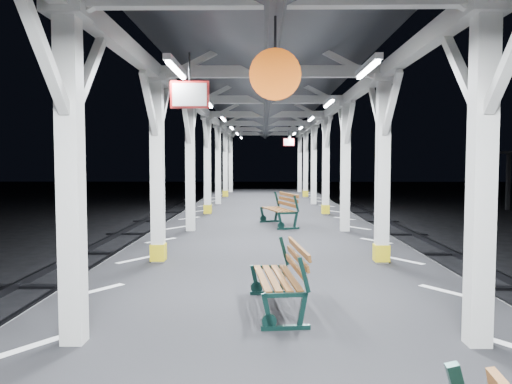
{
  "coord_description": "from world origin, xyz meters",
  "views": [
    {
      "loc": [
        -0.12,
        -6.85,
        2.82
      ],
      "look_at": [
        -0.26,
        3.03,
        2.2
      ],
      "focal_mm": 35.0,
      "sensor_mm": 36.0,
      "label": 1
    }
  ],
  "objects": [
    {
      "name": "ground",
      "position": [
        0.0,
        0.0,
        0.0
      ],
      "size": [
        120.0,
        120.0,
        0.0
      ],
      "primitive_type": "plane",
      "color": "black",
      "rests_on": "ground"
    },
    {
      "name": "platform",
      "position": [
        0.0,
        0.0,
        0.5
      ],
      "size": [
        6.0,
        50.0,
        1.0
      ],
      "primitive_type": "cube",
      "color": "black",
      "rests_on": "ground"
    },
    {
      "name": "hazard_stripes_left",
      "position": [
        -2.45,
        0.0,
        1.0
      ],
      "size": [
        1.0,
        48.0,
        0.01
      ],
      "primitive_type": "cube",
      "color": "silver",
      "rests_on": "platform"
    },
    {
      "name": "hazard_stripes_right",
      "position": [
        2.45,
        0.0,
        1.0
      ],
      "size": [
        1.0,
        48.0,
        0.01
      ],
      "primitive_type": "cube",
      "color": "silver",
      "rests_on": "platform"
    },
    {
      "name": "canopy",
      "position": [
        0.0,
        -0.01,
        4.56
      ],
      "size": [
        5.4,
        49.0,
        4.65
      ],
      "color": "silver",
      "rests_on": "platform"
    },
    {
      "name": "bench_mid",
      "position": [
        0.14,
        -0.87,
        1.43
      ],
      "size": [
        0.71,
        1.53,
        0.8
      ],
      "rotation": [
        0.0,
        0.0,
        0.11
      ],
      "color": "black",
      "rests_on": "platform"
    },
    {
      "name": "bench_far",
      "position": [
        0.41,
        7.07,
        1.49
      ],
      "size": [
        1.08,
        1.79,
        0.91
      ],
      "rotation": [
        0.0,
        0.0,
        0.29
      ],
      "color": "black",
      "rests_on": "platform"
    }
  ]
}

